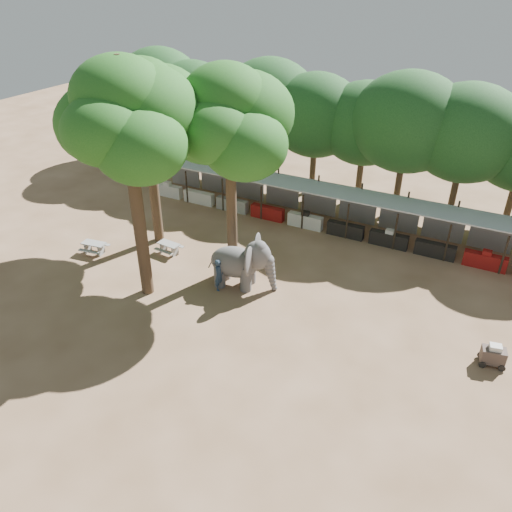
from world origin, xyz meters
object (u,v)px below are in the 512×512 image
at_px(handler, 219,275).
at_px(picnic_table_far, 169,247).
at_px(yard_tree_left, 145,109).
at_px(cart_front, 493,355).
at_px(yard_tree_center, 126,120).
at_px(picnic_table_near, 94,246).
at_px(yard_tree_back, 229,121).
at_px(elephant, 243,262).

distance_m(handler, picnic_table_far, 5.10).
distance_m(yard_tree_left, cart_front, 21.71).
relative_size(yard_tree_center, picnic_table_near, 7.53).
distance_m(yard_tree_back, cart_front, 16.33).
relative_size(picnic_table_near, cart_front, 1.31).
bearing_deg(handler, yard_tree_left, 62.76).
height_order(elephant, picnic_table_far, elephant).
distance_m(yard_tree_center, picnic_table_near, 10.34).
bearing_deg(picnic_table_far, yard_tree_left, 148.31).
bearing_deg(picnic_table_far, yard_tree_back, 9.64).
xyz_separation_m(yard_tree_back, cart_front, (14.12, -1.77, -8.01)).
height_order(picnic_table_near, cart_front, cart_front).
distance_m(yard_tree_left, picnic_table_near, 8.75).
xyz_separation_m(yard_tree_center, cart_front, (17.12, 2.24, -8.68)).
xyz_separation_m(elephant, handler, (-0.93, -0.93, -0.54)).
bearing_deg(picnic_table_far, handler, -16.60).
xyz_separation_m(yard_tree_back, picnic_table_near, (-8.30, -2.39, -8.07)).
distance_m(yard_tree_left, elephant, 10.26).
height_order(yard_tree_back, elephant, yard_tree_back).
relative_size(yard_tree_left, picnic_table_near, 6.90).
bearing_deg(yard_tree_left, picnic_table_near, -124.10).
distance_m(yard_tree_left, yard_tree_back, 6.09).
distance_m(yard_tree_center, handler, 9.16).
xyz_separation_m(yard_tree_left, handler, (6.45, -3.22, -7.29)).
height_order(handler, picnic_table_far, handler).
distance_m(elephant, handler, 1.42).
height_order(yard_tree_back, picnic_table_far, yard_tree_back).
distance_m(picnic_table_far, cart_front, 18.43).
bearing_deg(yard_tree_back, yard_tree_center, -126.86).
bearing_deg(handler, elephant, -45.87).
relative_size(elephant, handler, 2.13).
xyz_separation_m(yard_tree_center, elephant, (4.38, 2.71, -7.76)).
bearing_deg(elephant, yard_tree_left, 151.55).
bearing_deg(handler, yard_tree_center, 116.62).
relative_size(yard_tree_center, yard_tree_back, 1.06).
distance_m(elephant, picnic_table_near, 9.79).
distance_m(elephant, cart_front, 12.78).
bearing_deg(yard_tree_left, yard_tree_back, -9.46).
bearing_deg(cart_front, picnic_table_near, 170.63).
xyz_separation_m(yard_tree_left, yard_tree_back, (6.00, -1.00, 0.34)).
bearing_deg(picnic_table_near, yard_tree_left, 48.16).
height_order(yard_tree_left, cart_front, yard_tree_left).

